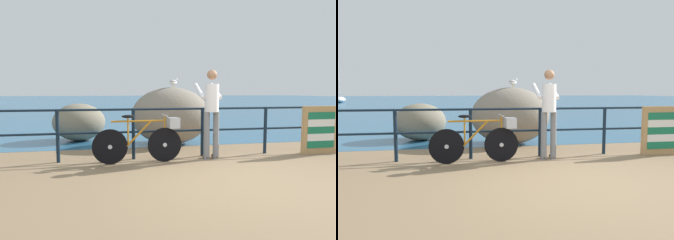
# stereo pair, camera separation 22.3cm
# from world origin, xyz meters

# --- Properties ---
(ground_plane) EXTENTS (120.00, 120.00, 0.10)m
(ground_plane) POSITION_xyz_m (0.00, 20.00, -0.05)
(ground_plane) COLOR #846B4C
(sea_surface) EXTENTS (120.00, 90.00, 0.01)m
(sea_surface) POSITION_xyz_m (0.00, 48.07, 0.00)
(sea_surface) COLOR #285B7F
(sea_surface) RESTS_ON ground_plane
(promenade_railing) EXTENTS (8.70, 0.07, 1.02)m
(promenade_railing) POSITION_xyz_m (0.00, 1.84, 0.64)
(promenade_railing) COLOR black
(promenade_railing) RESTS_ON ground_plane
(bicycle) EXTENTS (1.70, 0.48, 0.92)m
(bicycle) POSITION_xyz_m (-1.24, 1.49, 0.46)
(bicycle) COLOR black
(bicycle) RESTS_ON ground_plane
(person_at_railing) EXTENTS (0.46, 0.64, 1.78)m
(person_at_railing) POSITION_xyz_m (0.09, 1.56, 0.99)
(person_at_railing) COLOR slate
(person_at_railing) RESTS_ON ground_plane
(folded_deckchair_stack) EXTENTS (0.84, 0.10, 1.04)m
(folded_deckchair_stack) POSITION_xyz_m (2.60, 1.58, 0.52)
(folded_deckchair_stack) COLOR tan
(folded_deckchair_stack) RESTS_ON ground_plane
(breakwater_boulder_main) EXTENTS (2.04, 1.53, 1.46)m
(breakwater_boulder_main) POSITION_xyz_m (-0.32, 3.46, 0.73)
(breakwater_boulder_main) COLOR gray
(breakwater_boulder_main) RESTS_ON ground
(breakwater_boulder_left) EXTENTS (1.42, 1.35, 1.02)m
(breakwater_boulder_left) POSITION_xyz_m (-2.68, 4.53, 0.51)
(breakwater_boulder_left) COLOR gray
(breakwater_boulder_left) RESTS_ON ground
(seagull) EXTENTS (0.30, 0.27, 0.23)m
(seagull) POSITION_xyz_m (-0.26, 3.40, 1.60)
(seagull) COLOR gold
(seagull) RESTS_ON breakwater_boulder_main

